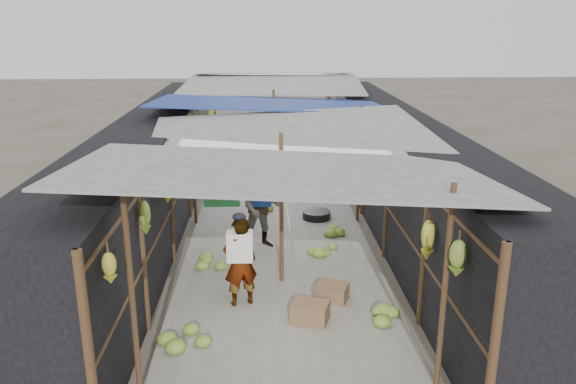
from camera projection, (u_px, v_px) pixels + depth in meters
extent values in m
cube|color=#9E998E|center=(277.00, 214.00, 13.03)|extent=(3.60, 16.00, 0.02)
cube|color=black|center=(156.00, 168.00, 12.58)|extent=(1.40, 15.00, 2.30)
cube|color=black|center=(394.00, 166.00, 12.81)|extent=(1.40, 15.00, 2.30)
cube|color=#94704B|center=(310.00, 313.00, 8.32)|extent=(0.63, 0.57, 0.32)
cube|color=#94704B|center=(332.00, 293.00, 8.97)|extent=(0.59, 0.54, 0.29)
cube|color=#94704B|center=(229.00, 174.00, 16.08)|extent=(0.49, 0.44, 0.26)
cylinder|color=black|center=(317.00, 215.00, 12.72)|extent=(0.64, 0.64, 0.19)
imported|color=white|center=(240.00, 262.00, 8.67)|extent=(0.62, 0.50, 1.47)
imported|color=#2037A2|center=(261.00, 207.00, 10.92)|extent=(0.86, 0.69, 1.69)
imported|color=#46433D|center=(318.00, 160.00, 16.48)|extent=(0.51, 0.62, 0.84)
cylinder|color=brown|center=(132.00, 297.00, 6.36)|extent=(0.07, 0.07, 2.60)
cylinder|color=brown|center=(445.00, 290.00, 6.52)|extent=(0.07, 0.07, 2.60)
cylinder|color=brown|center=(281.00, 210.00, 9.31)|extent=(0.07, 0.07, 2.60)
cylinder|color=brown|center=(194.00, 167.00, 12.10)|extent=(0.07, 0.07, 2.60)
cylinder|color=brown|center=(359.00, 165.00, 12.25)|extent=(0.07, 0.07, 2.60)
cylinder|color=brown|center=(274.00, 139.00, 15.05)|extent=(0.07, 0.07, 2.60)
cylinder|color=brown|center=(215.00, 120.00, 17.84)|extent=(0.07, 0.07, 2.60)
cylinder|color=brown|center=(328.00, 120.00, 17.99)|extent=(0.07, 0.07, 2.60)
cube|color=#9C9C97|center=(286.00, 171.00, 7.05)|extent=(5.21, 3.19, 0.52)
cube|color=#9C9C97|center=(290.00, 134.00, 10.16)|extent=(5.23, 3.73, 0.50)
cube|color=navy|center=(271.00, 103.00, 13.27)|extent=(5.40, 3.60, 0.41)
cube|color=#9C9C97|center=(272.00, 84.00, 16.40)|extent=(5.37, 3.66, 0.27)
cube|color=#9C9C97|center=(274.00, 74.00, 18.67)|extent=(5.00, 1.99, 0.24)
cylinder|color=brown|center=(185.00, 128.00, 12.35)|extent=(0.06, 15.00, 0.06)
cylinder|color=brown|center=(365.00, 127.00, 12.52)|extent=(0.06, 15.00, 0.06)
cylinder|color=gray|center=(276.00, 128.00, 12.44)|extent=(0.02, 15.00, 0.02)
cube|color=#246E35|center=(221.00, 186.00, 9.22)|extent=(0.60, 0.03, 0.70)
cube|color=#943716|center=(325.00, 160.00, 10.79)|extent=(0.50, 0.03, 0.60)
cube|color=white|center=(303.00, 116.00, 15.74)|extent=(0.60, 0.03, 0.55)
cube|color=#2318A0|center=(269.00, 132.00, 13.50)|extent=(0.70, 0.03, 0.60)
ellipsoid|color=#ABAB2C|center=(109.00, 268.00, 5.75)|extent=(0.15, 0.13, 0.36)
ellipsoid|color=olive|center=(145.00, 218.00, 7.49)|extent=(0.16, 0.13, 0.49)
ellipsoid|color=#ABAB2C|center=(167.00, 189.00, 9.20)|extent=(0.15, 0.13, 0.49)
ellipsoid|color=#ABAB2C|center=(178.00, 167.00, 10.44)|extent=(0.19, 0.16, 0.36)
ellipsoid|color=olive|center=(189.00, 149.00, 12.06)|extent=(0.16, 0.14, 0.48)
ellipsoid|color=#ABAB2C|center=(197.00, 139.00, 13.46)|extent=(0.19, 0.16, 0.45)
ellipsoid|color=#ABAB2C|center=(202.00, 127.00, 14.70)|extent=(0.18, 0.16, 0.41)
ellipsoid|color=olive|center=(209.00, 118.00, 16.46)|extent=(0.19, 0.17, 0.42)
ellipsoid|color=#ABAB2C|center=(211.00, 113.00, 17.30)|extent=(0.17, 0.15, 0.43)
ellipsoid|color=#ABAB2C|center=(217.00, 100.00, 19.32)|extent=(0.18, 0.16, 0.37)
ellipsoid|color=olive|center=(457.00, 258.00, 6.30)|extent=(0.20, 0.17, 0.46)
ellipsoid|color=#ABAB2C|center=(428.00, 240.00, 7.44)|extent=(0.19, 0.16, 0.58)
ellipsoid|color=olive|center=(395.00, 185.00, 9.28)|extent=(0.18, 0.15, 0.38)
ellipsoid|color=olive|center=(376.00, 173.00, 10.79)|extent=(0.16, 0.14, 0.60)
ellipsoid|color=olive|center=(368.00, 149.00, 11.66)|extent=(0.16, 0.13, 0.38)
ellipsoid|color=#ABAB2C|center=(352.00, 132.00, 13.65)|extent=(0.16, 0.14, 0.45)
ellipsoid|color=olive|center=(344.00, 120.00, 14.97)|extent=(0.19, 0.16, 0.43)
ellipsoid|color=#ABAB2C|center=(338.00, 120.00, 16.20)|extent=(0.18, 0.15, 0.42)
ellipsoid|color=#ABAB2C|center=(330.00, 106.00, 18.03)|extent=(0.15, 0.13, 0.40)
ellipsoid|color=olive|center=(326.00, 104.00, 19.35)|extent=(0.15, 0.12, 0.43)
ellipsoid|color=olive|center=(211.00, 257.00, 10.29)|extent=(0.62, 0.52, 0.31)
ellipsoid|color=olive|center=(335.00, 228.00, 11.81)|extent=(0.57, 0.48, 0.28)
ellipsoid|color=olive|center=(321.00, 188.00, 14.54)|extent=(0.71, 0.60, 0.35)
ellipsoid|color=olive|center=(384.00, 315.00, 8.34)|extent=(0.49, 0.42, 0.25)
ellipsoid|color=olive|center=(217.00, 164.00, 17.04)|extent=(0.63, 0.54, 0.31)
ellipsoid|color=olive|center=(222.00, 180.00, 15.35)|extent=(0.66, 0.56, 0.33)
ellipsoid|color=olive|center=(324.00, 247.00, 10.84)|extent=(0.52, 0.44, 0.26)
ellipsoid|color=olive|center=(185.00, 335.00, 7.72)|extent=(0.62, 0.53, 0.31)
ellipsoid|color=olive|center=(266.00, 201.00, 13.48)|extent=(0.67, 0.57, 0.34)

